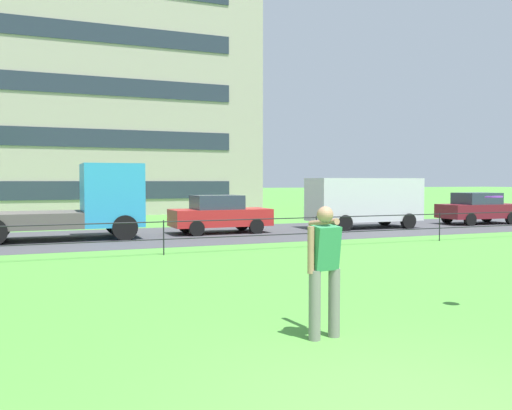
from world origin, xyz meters
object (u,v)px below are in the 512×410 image
object	(u,v)px
panel_van_center	(364,200)
apartment_building_background	(20,67)
car_maroon_left	(478,208)
person_thrower	(324,267)
frisbee	(494,197)
car_red_right	(220,214)
flatbed_truck_far_right	(70,206)

from	to	relation	value
panel_van_center	apartment_building_background	distance (m)	24.57
car_maroon_left	person_thrower	bearing A→B (deg)	-139.29
frisbee	car_red_right	world-z (taller)	frisbee
frisbee	car_maroon_left	distance (m)	18.97
panel_van_center	person_thrower	bearing A→B (deg)	-124.73
flatbed_truck_far_right	car_red_right	size ratio (longest dim) A/B	1.82
flatbed_truck_far_right	panel_van_center	world-z (taller)	flatbed_truck_far_right
flatbed_truck_far_right	car_maroon_left	distance (m)	19.03
car_red_right	panel_van_center	bearing A→B (deg)	-1.31
person_thrower	flatbed_truck_far_right	distance (m)	14.31
frisbee	car_red_right	size ratio (longest dim) A/B	0.09
person_thrower	car_red_right	xyz separation A→B (m)	(3.03, 14.26, -0.18)
panel_van_center	car_maroon_left	bearing A→B (deg)	-0.60
panel_van_center	apartment_building_background	xyz separation A→B (m)	(-14.80, 17.78, 8.28)
frisbee	car_red_right	bearing A→B (deg)	90.97
car_red_right	apartment_building_background	world-z (taller)	apartment_building_background
apartment_building_background	car_maroon_left	bearing A→B (deg)	-39.91
car_red_right	panel_van_center	world-z (taller)	panel_van_center
person_thrower	panel_van_center	distance (m)	17.17
car_maroon_left	apartment_building_background	bearing A→B (deg)	140.09
car_maroon_left	apartment_building_background	distance (m)	29.17
frisbee	car_maroon_left	bearing A→B (deg)	46.42
car_maroon_left	apartment_building_background	size ratio (longest dim) A/B	0.13
person_thrower	car_red_right	distance (m)	14.58
car_maroon_left	frisbee	bearing A→B (deg)	-133.58
panel_van_center	car_red_right	bearing A→B (deg)	178.69
frisbee	car_maroon_left	xyz separation A→B (m)	(13.06, 13.72, -1.08)
flatbed_truck_far_right	apartment_building_background	world-z (taller)	apartment_building_background
car_red_right	panel_van_center	distance (m)	6.77
person_thrower	frisbee	distance (m)	3.40
frisbee	flatbed_truck_far_right	size ratio (longest dim) A/B	0.05
flatbed_truck_far_right	frisbee	bearing A→B (deg)	-66.49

